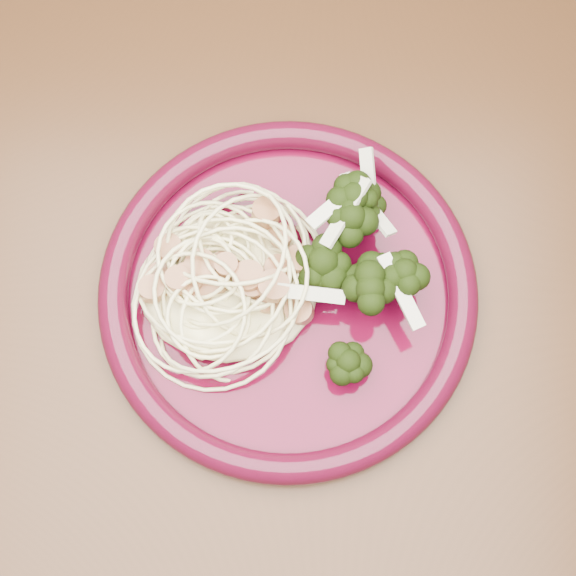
% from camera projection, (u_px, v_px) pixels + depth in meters
% --- Properties ---
extents(dining_table, '(1.20, 0.80, 0.75)m').
position_uv_depth(dining_table, '(174.00, 363.00, 0.71)').
color(dining_table, '#472814').
rests_on(dining_table, ground).
extents(dinner_plate, '(0.31, 0.31, 0.02)m').
position_uv_depth(dinner_plate, '(288.00, 292.00, 0.62)').
color(dinner_plate, '#49051B').
rests_on(dinner_plate, dining_table).
extents(spaghetti_pile, '(0.15, 0.13, 0.03)m').
position_uv_depth(spaghetti_pile, '(228.00, 282.00, 0.61)').
color(spaghetti_pile, '#FAF4B4').
rests_on(spaghetti_pile, dinner_plate).
extents(scallop_cluster, '(0.13, 0.13, 0.04)m').
position_uv_depth(scallop_cluster, '(225.00, 266.00, 0.57)').
color(scallop_cluster, '#AF754B').
rests_on(scallop_cluster, spaghetti_pile).
extents(broccoli_pile, '(0.09, 0.14, 0.05)m').
position_uv_depth(broccoli_pile, '(362.00, 290.00, 0.60)').
color(broccoli_pile, black).
rests_on(broccoli_pile, dinner_plate).
extents(onion_garnish, '(0.07, 0.09, 0.06)m').
position_uv_depth(onion_garnish, '(366.00, 277.00, 0.57)').
color(onion_garnish, beige).
rests_on(onion_garnish, broccoli_pile).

